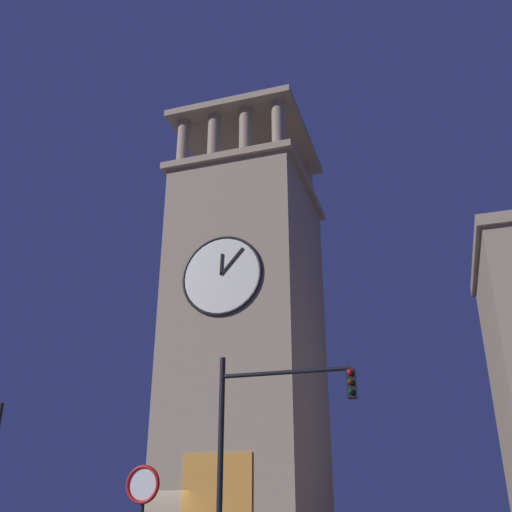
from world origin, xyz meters
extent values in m
cube|color=gray|center=(-2.49, -4.99, 9.52)|extent=(6.89, 8.39, 19.03)
cube|color=gray|center=(-2.49, -4.99, 19.23)|extent=(7.49, 8.99, 0.40)
cylinder|color=gray|center=(-5.34, -1.40, 21.01)|extent=(0.70, 0.70, 3.16)
cylinder|color=gray|center=(-3.44, -1.40, 21.01)|extent=(0.70, 0.70, 3.16)
cylinder|color=gray|center=(-1.55, -1.40, 21.01)|extent=(0.70, 0.70, 3.16)
cylinder|color=gray|center=(0.35, -1.40, 21.01)|extent=(0.70, 0.70, 3.16)
cylinder|color=gray|center=(-5.34, -8.59, 21.01)|extent=(0.70, 0.70, 3.16)
cylinder|color=gray|center=(-3.44, -8.59, 21.01)|extent=(0.70, 0.70, 3.16)
cylinder|color=gray|center=(-1.55, -8.59, 21.01)|extent=(0.70, 0.70, 3.16)
cylinder|color=gray|center=(0.35, -8.59, 21.01)|extent=(0.70, 0.70, 3.16)
cube|color=gray|center=(-2.49, -4.99, 22.79)|extent=(7.49, 8.99, 0.40)
cylinder|color=black|center=(-2.49, -4.99, 24.60)|extent=(0.12, 0.12, 3.21)
cylinder|color=silver|center=(-2.49, -0.74, 12.31)|extent=(4.04, 0.12, 4.04)
torus|color=black|center=(-2.49, -0.72, 12.31)|extent=(4.20, 0.16, 4.20)
cube|color=black|center=(-2.51, -0.64, 12.86)|extent=(0.16, 0.06, 1.11)
cube|color=black|center=(-3.06, -0.64, 12.95)|extent=(1.22, 0.06, 1.37)
cube|color=orange|center=(-2.49, -0.85, 2.00)|extent=(3.20, 0.24, 4.00)
cylinder|color=black|center=(-6.24, 8.55, 2.89)|extent=(0.16, 0.16, 5.78)
cylinder|color=black|center=(-8.07, 8.55, 5.24)|extent=(3.67, 0.12, 0.12)
cube|color=black|center=(-9.90, 8.55, 4.82)|extent=(0.22, 0.30, 0.75)
sphere|color=red|center=(-9.90, 8.73, 5.09)|extent=(0.16, 0.16, 0.16)
sphere|color=#392705|center=(-9.90, 8.73, 4.84)|extent=(0.16, 0.16, 0.16)
sphere|color=#063316|center=(-9.90, 8.73, 4.59)|extent=(0.16, 0.16, 0.16)
cylinder|color=white|center=(-5.96, 12.31, 2.26)|extent=(0.70, 0.04, 0.70)
torus|color=red|center=(-5.96, 12.33, 2.26)|extent=(0.78, 0.08, 0.78)
camera|label=1|loc=(-12.17, 23.96, 1.81)|focal=40.57mm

